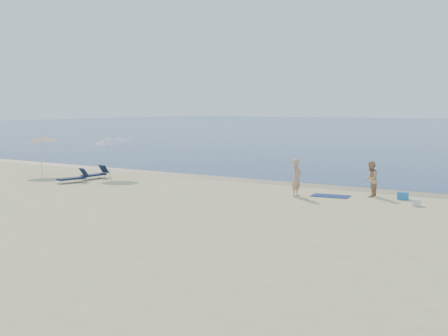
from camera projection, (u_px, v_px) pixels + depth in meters
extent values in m
cube|color=#847254|center=(283.00, 183.00, 28.53)|extent=(240.00, 1.60, 0.00)
imported|color=tan|center=(297.00, 178.00, 24.12)|extent=(0.42, 0.62, 1.66)
imported|color=tan|center=(371.00, 179.00, 24.11)|extent=(0.63, 0.78, 1.54)
cube|color=#0F1E4D|center=(331.00, 196.00, 24.31)|extent=(1.72, 1.11, 0.03)
cube|color=silver|center=(417.00, 203.00, 21.93)|extent=(0.38, 0.35, 0.28)
cube|color=#216FB6|center=(403.00, 196.00, 23.45)|extent=(0.50, 0.39, 0.32)
cylinder|color=silver|center=(108.00, 159.00, 30.27)|extent=(0.06, 0.39, 2.17)
cone|color=white|center=(112.00, 139.00, 30.44)|extent=(2.01, 2.03, 0.63)
sphere|color=silver|center=(112.00, 136.00, 30.42)|extent=(0.06, 0.06, 0.06)
cylinder|color=silver|center=(41.00, 157.00, 31.64)|extent=(0.09, 0.18, 2.12)
cone|color=beige|center=(42.00, 139.00, 31.63)|extent=(2.20, 2.21, 0.44)
sphere|color=silver|center=(42.00, 135.00, 31.61)|extent=(0.06, 0.06, 0.06)
cube|color=#161D3D|center=(94.00, 175.00, 30.14)|extent=(0.63, 1.45, 0.09)
cube|color=#161D3D|center=(104.00, 169.00, 30.67)|extent=(0.54, 0.38, 0.46)
cylinder|color=#A5A5AD|center=(96.00, 177.00, 30.02)|extent=(0.03, 0.03, 0.21)
cube|color=#141D38|center=(71.00, 179.00, 28.63)|extent=(0.89, 1.52, 0.10)
cube|color=#141D38|center=(84.00, 172.00, 29.08)|extent=(0.60, 0.48, 0.46)
cylinder|color=#A5A5AD|center=(73.00, 181.00, 28.49)|extent=(0.03, 0.03, 0.21)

